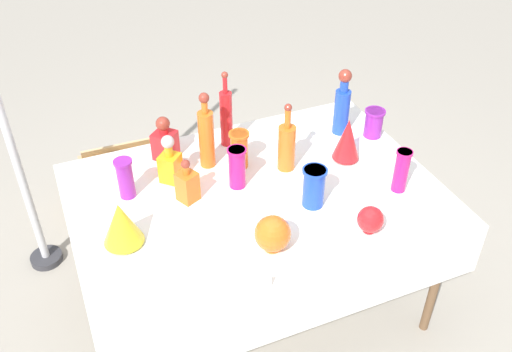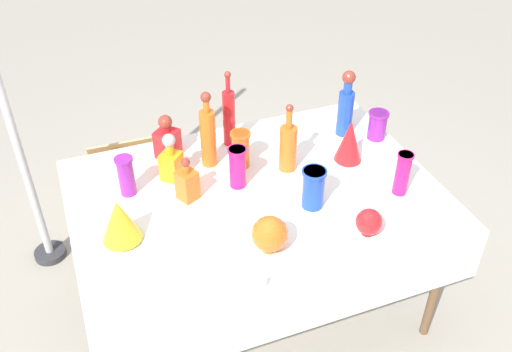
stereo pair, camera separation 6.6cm
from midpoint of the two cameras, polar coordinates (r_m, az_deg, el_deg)
name	(u,v)px [view 1 (the left image)]	position (r m, az deg, el deg)	size (l,w,h in m)	color
ground_plane	(256,302)	(3.16, -0.62, -12.50)	(40.00, 40.00, 0.00)	#A0998C
display_table	(259,206)	(2.64, -0.46, -3.03)	(1.67, 1.19, 0.76)	white
tall_bottle_0	(226,117)	(2.87, -3.66, 5.95)	(0.06, 0.06, 0.41)	red
tall_bottle_1	(206,136)	(2.72, -5.69, 4.01)	(0.08, 0.08, 0.40)	orange
tall_bottle_2	(342,105)	(2.99, 7.98, 7.03)	(0.08, 0.08, 0.37)	blue
tall_bottle_3	(287,146)	(2.71, 2.39, 3.05)	(0.08, 0.08, 0.36)	orange
square_decanter_0	(165,141)	(2.84, -9.77, 3.46)	(0.15, 0.15, 0.23)	red
square_decanter_1	(170,163)	(2.68, -9.30, 1.32)	(0.12, 0.12, 0.25)	orange
square_decanter_2	(187,185)	(2.56, -7.62, -0.87)	(0.11, 0.11, 0.22)	orange
slender_vase_0	(125,177)	(2.62, -13.65, -0.14)	(0.08, 0.08, 0.20)	purple
slender_vase_1	(402,170)	(2.65, 13.66, 0.62)	(0.07, 0.07, 0.21)	#C61972
slender_vase_2	(374,122)	(3.03, 11.09, 5.31)	(0.11, 0.11, 0.15)	purple
slender_vase_3	(237,167)	(2.61, -2.63, 0.95)	(0.09, 0.09, 0.21)	#C61972
slender_vase_4	(239,149)	(2.74, -2.38, 2.76)	(0.10, 0.10, 0.19)	orange
slender_vase_5	(314,186)	(2.51, 5.05, -1.01)	(0.11, 0.11, 0.19)	blue
fluted_vase_0	(347,139)	(2.81, 8.44, 3.67)	(0.13, 0.13, 0.23)	red
fluted_vase_1	(121,223)	(2.38, -14.12, -4.61)	(0.17, 0.17, 0.21)	yellow
round_bowl_0	(370,219)	(2.43, 10.60, -4.30)	(0.11, 0.11, 0.12)	red
round_bowl_1	(273,234)	(2.30, 0.85, -5.79)	(0.15, 0.15, 0.16)	orange
price_tag_left	(264,283)	(2.20, -0.12, -10.62)	(0.06, 0.01, 0.05)	white
cardboard_box_behind_left	(126,180)	(3.78, -13.40, -0.43)	(0.52, 0.31, 0.41)	tan
canopy_pole	(7,134)	(3.08, -24.17, 3.88)	(0.18, 0.18, 2.28)	silver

